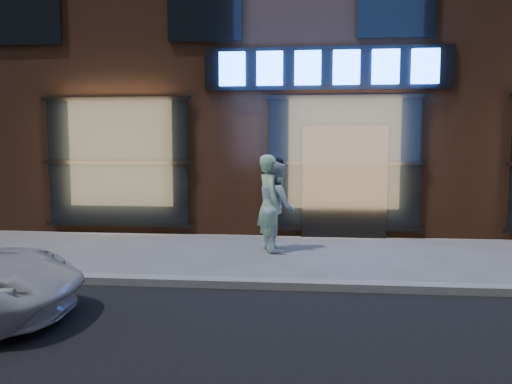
{
  "coord_description": "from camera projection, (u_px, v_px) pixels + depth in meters",
  "views": [
    {
      "loc": [
        -0.85,
        -6.83,
        2.05
      ],
      "look_at": [
        -1.67,
        1.6,
        1.2
      ],
      "focal_mm": 35.0,
      "sensor_mm": 36.0,
      "label": 1
    }
  ],
  "objects": [
    {
      "name": "man_cap",
      "position": [
        277.0,
        206.0,
        9.41
      ],
      "size": [
        0.86,
        0.98,
        1.7
      ],
      "primitive_type": "imported",
      "rotation": [
        0.0,
        0.0,
        1.87
      ],
      "color": "white",
      "rests_on": "ground"
    },
    {
      "name": "ground",
      "position": [
        365.0,
        291.0,
        6.89
      ],
      "size": [
        90.0,
        90.0,
        0.0
      ],
      "primitive_type": "plane",
      "color": "slate",
      "rests_on": "ground"
    },
    {
      "name": "man_bowtie",
      "position": [
        269.0,
        203.0,
        9.36
      ],
      "size": [
        0.64,
        0.77,
        1.82
      ],
      "primitive_type": "imported",
      "rotation": [
        0.0,
        0.0,
        1.94
      ],
      "color": "#B4EDC1",
      "rests_on": "ground"
    },
    {
      "name": "curb",
      "position": [
        365.0,
        287.0,
        6.88
      ],
      "size": [
        60.0,
        0.25,
        0.12
      ],
      "primitive_type": "cube",
      "color": "gray",
      "rests_on": "ground"
    },
    {
      "name": "storefront_building",
      "position": [
        335.0,
        34.0,
        14.29
      ],
      "size": [
        30.2,
        8.28,
        10.3
      ],
      "color": "#54301E",
      "rests_on": "ground"
    }
  ]
}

